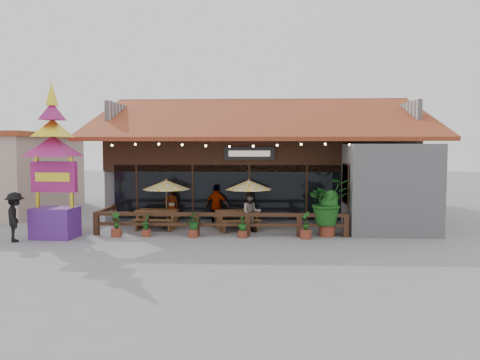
{
  "coord_description": "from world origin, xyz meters",
  "views": [
    {
      "loc": [
        0.04,
        -18.55,
        3.47
      ],
      "look_at": [
        -0.89,
        1.5,
        2.06
      ],
      "focal_mm": 35.0,
      "sensor_mm": 36.0,
      "label": 1
    }
  ],
  "objects_px": {
    "picnic_table_left": "(157,216)",
    "picnic_table_right": "(237,217)",
    "umbrella_left": "(166,185)",
    "thai_sign_tower": "(53,150)",
    "tropical_plant": "(327,203)",
    "pedestrian": "(15,217)",
    "umbrella_right": "(249,185)"
  },
  "relations": [
    {
      "from": "thai_sign_tower",
      "to": "tropical_plant",
      "type": "distance_m",
      "value": 10.69
    },
    {
      "from": "picnic_table_left",
      "to": "pedestrian",
      "type": "xyz_separation_m",
      "value": [
        -4.61,
        -2.93,
        0.36
      ]
    },
    {
      "from": "picnic_table_left",
      "to": "umbrella_right",
      "type": "bearing_deg",
      "value": 0.89
    },
    {
      "from": "picnic_table_left",
      "to": "tropical_plant",
      "type": "distance_m",
      "value": 7.15
    },
    {
      "from": "picnic_table_right",
      "to": "tropical_plant",
      "type": "xyz_separation_m",
      "value": [
        3.6,
        -1.21,
        0.74
      ]
    },
    {
      "from": "picnic_table_left",
      "to": "picnic_table_right",
      "type": "bearing_deg",
      "value": -1.49
    },
    {
      "from": "umbrella_left",
      "to": "thai_sign_tower",
      "type": "height_order",
      "value": "thai_sign_tower"
    },
    {
      "from": "picnic_table_left",
      "to": "picnic_table_right",
      "type": "distance_m",
      "value": 3.39
    },
    {
      "from": "umbrella_left",
      "to": "pedestrian",
      "type": "height_order",
      "value": "umbrella_left"
    },
    {
      "from": "umbrella_right",
      "to": "tropical_plant",
      "type": "bearing_deg",
      "value": -23.68
    },
    {
      "from": "thai_sign_tower",
      "to": "picnic_table_left",
      "type": "bearing_deg",
      "value": 31.33
    },
    {
      "from": "umbrella_right",
      "to": "picnic_table_left",
      "type": "relative_size",
      "value": 1.38
    },
    {
      "from": "picnic_table_left",
      "to": "picnic_table_right",
      "type": "relative_size",
      "value": 0.87
    },
    {
      "from": "picnic_table_left",
      "to": "tropical_plant",
      "type": "xyz_separation_m",
      "value": [
        6.99,
        -1.3,
        0.75
      ]
    },
    {
      "from": "thai_sign_tower",
      "to": "pedestrian",
      "type": "height_order",
      "value": "thai_sign_tower"
    },
    {
      "from": "picnic_table_left",
      "to": "tropical_plant",
      "type": "bearing_deg",
      "value": -10.55
    },
    {
      "from": "umbrella_left",
      "to": "thai_sign_tower",
      "type": "bearing_deg",
      "value": -151.53
    },
    {
      "from": "umbrella_left",
      "to": "tropical_plant",
      "type": "bearing_deg",
      "value": -11.08
    },
    {
      "from": "umbrella_left",
      "to": "picnic_table_left",
      "type": "height_order",
      "value": "umbrella_left"
    },
    {
      "from": "umbrella_left",
      "to": "umbrella_right",
      "type": "height_order",
      "value": "umbrella_right"
    },
    {
      "from": "thai_sign_tower",
      "to": "umbrella_left",
      "type": "bearing_deg",
      "value": 28.47
    },
    {
      "from": "thai_sign_tower",
      "to": "tropical_plant",
      "type": "bearing_deg",
      "value": 4.45
    },
    {
      "from": "umbrella_right",
      "to": "tropical_plant",
      "type": "height_order",
      "value": "tropical_plant"
    },
    {
      "from": "umbrella_right",
      "to": "tropical_plant",
      "type": "relative_size",
      "value": 1.11
    },
    {
      "from": "thai_sign_tower",
      "to": "pedestrian",
      "type": "relative_size",
      "value": 3.46
    },
    {
      "from": "pedestrian",
      "to": "umbrella_left",
      "type": "bearing_deg",
      "value": -86.41
    },
    {
      "from": "pedestrian",
      "to": "picnic_table_right",
      "type": "bearing_deg",
      "value": -97.04
    },
    {
      "from": "umbrella_right",
      "to": "tropical_plant",
      "type": "xyz_separation_m",
      "value": [
        3.1,
        -1.36,
        -0.58
      ]
    },
    {
      "from": "thai_sign_tower",
      "to": "pedestrian",
      "type": "bearing_deg",
      "value": -144.5
    },
    {
      "from": "tropical_plant",
      "to": "umbrella_left",
      "type": "bearing_deg",
      "value": 168.92
    },
    {
      "from": "thai_sign_tower",
      "to": "umbrella_right",
      "type": "bearing_deg",
      "value": 16.48
    },
    {
      "from": "umbrella_right",
      "to": "tropical_plant",
      "type": "distance_m",
      "value": 3.44
    }
  ]
}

